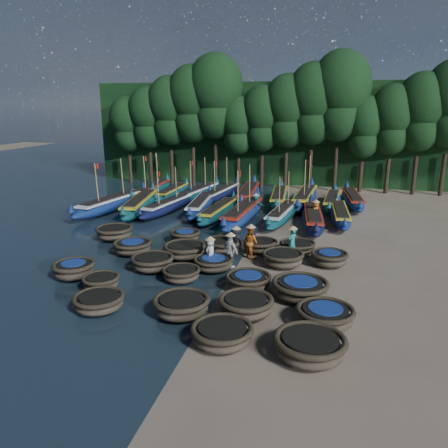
% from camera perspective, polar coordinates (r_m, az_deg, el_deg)
% --- Properties ---
extents(ground, '(120.00, 120.00, 0.00)m').
position_cam_1_polar(ground, '(23.48, 2.48, -4.25)').
color(ground, gray).
rests_on(ground, ground).
extents(foliage_wall, '(40.00, 3.00, 10.00)m').
position_cam_1_polar(foliage_wall, '(45.50, 8.52, 11.59)').
color(foliage_wall, black).
rests_on(foliage_wall, ground).
extents(coracle_3, '(2.50, 2.50, 0.72)m').
position_cam_1_polar(coracle_3, '(15.15, -0.23, -14.19)').
color(coracle_3, '#4D4130').
rests_on(coracle_3, ground).
extents(coracle_4, '(2.45, 2.45, 0.81)m').
position_cam_1_polar(coracle_4, '(14.65, 11.17, -15.40)').
color(coracle_4, '#4D4130').
rests_on(coracle_4, ground).
extents(coracle_5, '(1.93, 1.93, 0.66)m').
position_cam_1_polar(coracle_5, '(19.98, -15.74, -7.29)').
color(coracle_5, '#4D4130').
rests_on(coracle_5, ground).
extents(coracle_6, '(2.15, 2.15, 0.68)m').
position_cam_1_polar(coracle_6, '(18.10, -16.01, -9.73)').
color(coracle_6, '#4D4130').
rests_on(coracle_6, ground).
extents(coracle_7, '(2.22, 2.22, 0.78)m').
position_cam_1_polar(coracle_7, '(17.08, -5.57, -10.54)').
color(coracle_7, '#4D4130').
rests_on(coracle_7, ground).
extents(coracle_8, '(2.40, 2.40, 0.81)m').
position_cam_1_polar(coracle_8, '(16.96, 2.88, -10.60)').
color(coracle_8, '#4D4130').
rests_on(coracle_8, ground).
extents(coracle_9, '(2.46, 2.46, 0.74)m').
position_cam_1_polar(coracle_9, '(16.71, 13.06, -11.55)').
color(coracle_9, '#4D4130').
rests_on(coracle_9, ground).
extents(coracle_10, '(2.38, 2.38, 0.79)m').
position_cam_1_polar(coracle_10, '(21.62, -19.02, -5.60)').
color(coracle_10, '#4D4130').
rests_on(coracle_10, ground).
extents(coracle_11, '(2.31, 2.31, 0.74)m').
position_cam_1_polar(coracle_11, '(21.70, -9.32, -4.94)').
color(coracle_11, '#4D4130').
rests_on(coracle_11, ground).
extents(coracle_12, '(2.17, 2.17, 0.63)m').
position_cam_1_polar(coracle_12, '(20.27, -5.60, -6.48)').
color(coracle_12, '#4D4130').
rests_on(coracle_12, ground).
extents(coracle_13, '(2.42, 2.42, 0.69)m').
position_cam_1_polar(coracle_13, '(19.34, 3.19, -7.41)').
color(coracle_13, '#4D4130').
rests_on(coracle_13, ground).
extents(coracle_14, '(2.40, 2.40, 0.81)m').
position_cam_1_polar(coracle_14, '(18.66, 9.91, -8.28)').
color(coracle_14, '#4D4130').
rests_on(coracle_14, ground).
extents(coracle_15, '(2.54, 2.54, 0.73)m').
position_cam_1_polar(coracle_15, '(24.20, -11.85, -2.92)').
color(coracle_15, '#4D4130').
rests_on(coracle_15, ground).
extents(coracle_16, '(2.32, 2.32, 0.77)m').
position_cam_1_polar(coracle_16, '(23.17, -5.15, -3.43)').
color(coracle_16, '#4D4130').
rests_on(coracle_16, ground).
extents(coracle_17, '(2.12, 2.12, 0.67)m').
position_cam_1_polar(coracle_17, '(21.43, -1.39, -5.11)').
color(coracle_17, '#4D4130').
rests_on(coracle_17, ground).
extents(coracle_18, '(2.58, 2.58, 0.76)m').
position_cam_1_polar(coracle_18, '(22.12, 7.70, -4.45)').
color(coracle_18, '#4D4130').
rests_on(coracle_18, ground).
extents(coracle_19, '(2.18, 2.18, 0.74)m').
position_cam_1_polar(coracle_19, '(22.60, 13.60, -4.33)').
color(coracle_19, '#4D4130').
rests_on(coracle_19, ground).
extents(coracle_20, '(2.22, 2.22, 0.80)m').
position_cam_1_polar(coracle_20, '(27.00, -14.14, -1.06)').
color(coracle_20, '#4D4130').
rests_on(coracle_20, ground).
extents(coracle_21, '(1.84, 1.84, 0.70)m').
position_cam_1_polar(coracle_21, '(25.80, -5.10, -1.53)').
color(coracle_21, '#4D4130').
rests_on(coracle_21, ground).
extents(coracle_22, '(2.05, 2.05, 0.75)m').
position_cam_1_polar(coracle_22, '(23.91, -0.07, -2.79)').
color(coracle_22, '#4D4130').
rests_on(coracle_22, ground).
extents(coracle_23, '(2.22, 2.22, 0.71)m').
position_cam_1_polar(coracle_23, '(24.02, 4.77, -2.80)').
color(coracle_23, '#4D4130').
rests_on(coracle_23, ground).
extents(coracle_24, '(2.26, 2.26, 0.66)m').
position_cam_1_polar(coracle_24, '(24.14, 9.57, -2.96)').
color(coracle_24, '#4D4130').
rests_on(coracle_24, ground).
extents(long_boat_0, '(3.08, 9.02, 3.88)m').
position_cam_1_polar(long_boat_0, '(34.10, -14.43, 2.59)').
color(long_boat_0, navy).
rests_on(long_boat_0, ground).
extents(long_boat_1, '(3.10, 9.07, 1.62)m').
position_cam_1_polar(long_boat_1, '(33.48, -10.91, 2.57)').
color(long_boat_1, '#0E4950').
rests_on(long_boat_1, ground).
extents(long_boat_2, '(2.61, 7.76, 3.34)m').
position_cam_1_polar(long_boat_2, '(32.92, -7.33, 2.35)').
color(long_boat_2, '#10133D').
rests_on(long_boat_2, ground).
extents(long_boat_3, '(2.22, 8.25, 1.46)m').
position_cam_1_polar(long_boat_3, '(32.91, -3.06, 2.50)').
color(long_boat_3, navy).
rests_on(long_boat_3, ground).
extents(long_boat_4, '(1.97, 7.67, 1.35)m').
position_cam_1_polar(long_boat_4, '(31.10, -0.75, 1.68)').
color(long_boat_4, '#0E4950').
rests_on(long_boat_4, ground).
extents(long_boat_5, '(2.23, 8.97, 3.82)m').
position_cam_1_polar(long_boat_5, '(30.14, 2.48, 1.40)').
color(long_boat_5, navy).
rests_on(long_boat_5, ground).
extents(long_boat_6, '(2.34, 7.86, 3.37)m').
position_cam_1_polar(long_boat_6, '(30.52, 7.64, 1.31)').
color(long_boat_6, '#0E4950').
rests_on(long_boat_6, ground).
extents(long_boat_7, '(2.16, 8.23, 1.45)m').
position_cam_1_polar(long_boat_7, '(29.69, 11.54, 0.78)').
color(long_boat_7, '#10133D').
rests_on(long_boat_7, ground).
extents(long_boat_8, '(1.78, 7.66, 1.35)m').
position_cam_1_polar(long_boat_8, '(31.22, 14.93, 1.20)').
color(long_boat_8, navy).
rests_on(long_boat_8, ground).
extents(long_boat_9, '(1.75, 8.82, 3.75)m').
position_cam_1_polar(long_boat_9, '(38.81, -9.45, 4.35)').
color(long_boat_9, '#0E4950').
rests_on(long_boat_9, ground).
extents(long_boat_10, '(1.50, 7.45, 1.31)m').
position_cam_1_polar(long_boat_10, '(38.18, -6.75, 4.13)').
color(long_boat_10, '#0E4950').
rests_on(long_boat_10, ground).
extents(long_boat_11, '(2.77, 8.05, 3.47)m').
position_cam_1_polar(long_boat_11, '(37.48, -3.39, 4.08)').
color(long_boat_11, '#0E4950').
rests_on(long_boat_11, ground).
extents(long_boat_12, '(2.57, 8.18, 3.51)m').
position_cam_1_polar(long_boat_12, '(37.10, -0.45, 4.00)').
color(long_boat_12, '#10133D').
rests_on(long_boat_12, ground).
extents(long_boat_13, '(2.13, 9.15, 1.61)m').
position_cam_1_polar(long_boat_13, '(36.71, 3.20, 3.94)').
color(long_boat_13, navy).
rests_on(long_boat_13, ground).
extents(long_boat_14, '(2.03, 8.47, 1.49)m').
position_cam_1_polar(long_boat_14, '(35.68, 7.21, 3.44)').
color(long_boat_14, '#0E4950').
rests_on(long_boat_14, ground).
extents(long_boat_15, '(2.17, 9.09, 3.87)m').
position_cam_1_polar(long_boat_15, '(35.80, 10.54, 3.41)').
color(long_boat_15, navy).
rests_on(long_boat_15, ground).
extents(long_boat_16, '(1.79, 7.71, 1.36)m').
position_cam_1_polar(long_boat_16, '(35.46, 13.94, 2.94)').
color(long_boat_16, '#0E4950').
rests_on(long_boat_16, ground).
extents(long_boat_17, '(2.18, 8.06, 1.42)m').
position_cam_1_polar(long_boat_17, '(36.47, 16.44, 3.14)').
color(long_boat_17, navy).
rests_on(long_boat_17, ground).
extents(fisherman_0, '(0.63, 0.82, 1.70)m').
position_cam_1_polar(fisherman_0, '(21.75, -1.81, -3.58)').
color(fisherman_0, silver).
rests_on(fisherman_0, ground).
extents(fisherman_1, '(0.67, 0.75, 1.91)m').
position_cam_1_polar(fisherman_1, '(23.07, 8.89, -2.29)').
color(fisherman_1, '#1B746A').
rests_on(fisherman_1, ground).
extents(fisherman_2, '(1.08, 1.06, 1.95)m').
position_cam_1_polar(fisherman_2, '(23.03, 3.51, -2.24)').
color(fisherman_2, '#B85A18').
rests_on(fisherman_2, ground).
extents(fisherman_3, '(1.16, 0.94, 1.77)m').
position_cam_1_polar(fisherman_3, '(23.33, 1.58, -2.22)').
color(fisherman_3, black).
rests_on(fisherman_3, ground).
extents(fisherman_4, '(1.07, 0.95, 1.94)m').
position_cam_1_polar(fisherman_4, '(21.61, 0.86, -3.39)').
color(fisherman_4, silver).
rests_on(fisherman_4, ground).
extents(fisherman_5, '(1.38, 1.26, 1.73)m').
position_cam_1_polar(fisherman_5, '(32.05, 4.18, 2.59)').
color(fisherman_5, '#1B746A').
rests_on(fisherman_5, ground).
extents(fisherman_6, '(0.67, 0.87, 1.79)m').
position_cam_1_polar(fisherman_6, '(30.26, 11.86, 1.63)').
color(fisherman_6, '#B85A18').
rests_on(fisherman_6, ground).
extents(tree_0, '(3.68, 3.68, 8.68)m').
position_cam_1_polar(tree_0, '(46.41, -12.46, 12.68)').
color(tree_0, black).
rests_on(tree_0, ground).
extents(tree_1, '(4.09, 4.09, 9.65)m').
position_cam_1_polar(tree_1, '(45.43, -9.83, 13.61)').
color(tree_1, black).
rests_on(tree_1, ground).
extents(tree_2, '(4.51, 4.51, 10.63)m').
position_cam_1_polar(tree_2, '(44.55, -7.06, 14.56)').
color(tree_2, black).
rests_on(tree_2, ground).
extents(tree_3, '(4.92, 4.92, 11.60)m').
position_cam_1_polar(tree_3, '(43.79, -4.17, 15.50)').
color(tree_3, black).
rests_on(tree_3, ground).
extents(tree_4, '(5.34, 5.34, 12.58)m').
position_cam_1_polar(tree_4, '(43.15, -1.15, 16.43)').
color(tree_4, black).
rests_on(tree_4, ground).
extents(tree_5, '(3.68, 3.68, 8.68)m').
position_cam_1_polar(tree_5, '(42.66, 1.93, 12.81)').
color(tree_5, black).
rests_on(tree_5, ground).
extents(tree_6, '(4.09, 4.09, 9.65)m').
position_cam_1_polar(tree_6, '(42.22, 5.08, 13.65)').
color(tree_6, black).
rests_on(tree_6, ground).
extents(tree_7, '(4.51, 4.51, 10.63)m').
position_cam_1_polar(tree_7, '(41.91, 8.31, 14.47)').
color(tree_7, black).
rests_on(tree_7, ground).
extents(tree_8, '(4.92, 4.92, 11.60)m').
position_cam_1_polar(tree_8, '(41.74, 11.61, 15.25)').
color(tree_8, black).
rests_on(tree_8, ground).
extents(tree_9, '(5.34, 5.34, 12.58)m').
position_cam_1_polar(tree_9, '(41.71, 14.94, 15.98)').
color(tree_9, black).
rests_on(tree_9, ground).
extents(tree_10, '(3.68, 3.68, 8.68)m').
position_cam_1_polar(tree_10, '(41.84, 17.89, 12.05)').
color(tree_10, black).
rests_on(tree_10, ground).
extents(tree_11, '(4.09, 4.09, 9.65)m').
position_cam_1_polar(tree_11, '(42.02, 21.17, 12.70)').
color(tree_11, black).
rests_on(tree_11, ground).
extents(tree_12, '(4.51, 4.51, 10.63)m').
position_cam_1_polar(tree_12, '(42.34, 24.42, 13.30)').
color(tree_12, black).
rests_on(tree_12, ground).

